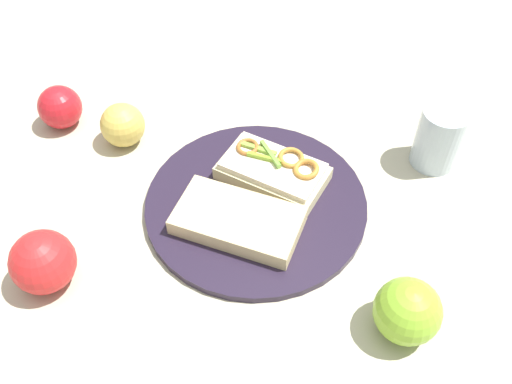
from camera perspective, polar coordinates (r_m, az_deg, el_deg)
The scene contains 9 objects.
ground_plane at distance 0.82m, azimuth 0.00°, elevation -1.45°, with size 2.00×2.00×0.00m, color #B9AF96.
plate at distance 0.81m, azimuth 0.00°, elevation -1.19°, with size 0.31×0.31×0.01m, color #251C2F.
sandwich at distance 0.82m, azimuth 1.75°, elevation 2.17°, with size 0.15×0.17×0.04m.
bread_slice_side at distance 0.77m, azimuth -1.80°, elevation -2.85°, with size 0.17×0.09×0.02m, color #D3BD8A.
apple_0 at distance 0.97m, azimuth -18.90°, elevation 7.99°, with size 0.07×0.07×0.07m, color red.
apple_1 at distance 0.76m, azimuth -20.41°, elevation -6.52°, with size 0.08×0.08×0.08m, color red.
apple_2 at distance 0.91m, azimuth -13.11°, elevation 6.50°, with size 0.07×0.07×0.07m, color gold.
apple_3 at distance 0.70m, azimuth 14.81°, elevation -11.38°, with size 0.08×0.08×0.08m, color #88BE2F.
drinking_glass at distance 0.88m, azimuth 17.74°, elevation 5.20°, with size 0.07×0.07×0.10m, color silver.
Camera 1 is at (-0.28, -0.43, 0.63)m, focal length 40.26 mm.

